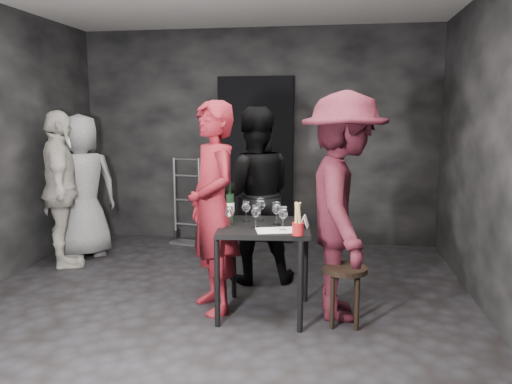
% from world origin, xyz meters
% --- Properties ---
extents(floor, '(4.50, 5.00, 0.02)m').
position_xyz_m(floor, '(0.00, 0.00, 0.00)').
color(floor, black).
rests_on(floor, ground).
extents(wall_back, '(4.50, 0.04, 2.70)m').
position_xyz_m(wall_back, '(0.00, 2.50, 1.35)').
color(wall_back, black).
rests_on(wall_back, ground).
extents(wall_right, '(0.04, 5.00, 2.70)m').
position_xyz_m(wall_right, '(2.25, 0.00, 1.35)').
color(wall_right, black).
rests_on(wall_right, ground).
extents(doorway, '(0.95, 0.10, 2.10)m').
position_xyz_m(doorway, '(0.00, 2.44, 1.05)').
color(doorway, black).
rests_on(doorway, ground).
extents(wallbox_upper, '(0.12, 0.06, 0.12)m').
position_xyz_m(wallbox_upper, '(0.85, 2.45, 1.45)').
color(wallbox_upper, '#B7B7B2').
rests_on(wallbox_upper, wall_back).
extents(wallbox_lower, '(0.10, 0.06, 0.14)m').
position_xyz_m(wallbox_lower, '(1.05, 2.45, 1.40)').
color(wallbox_lower, '#B7B7B2').
rests_on(wallbox_lower, wall_back).
extents(hand_truck, '(0.37, 0.32, 1.09)m').
position_xyz_m(hand_truck, '(-0.87, 2.25, 0.20)').
color(hand_truck, '#B2B2B7').
rests_on(hand_truck, floor).
extents(tasting_table, '(0.72, 0.72, 0.75)m').
position_xyz_m(tasting_table, '(0.44, 0.10, 0.65)').
color(tasting_table, black).
rests_on(tasting_table, floor).
extents(stool, '(0.34, 0.34, 0.47)m').
position_xyz_m(stool, '(1.10, -0.03, 0.37)').
color(stool, black).
rests_on(stool, floor).
extents(server_red, '(0.82, 0.89, 2.03)m').
position_xyz_m(server_red, '(0.01, 0.12, 1.02)').
color(server_red, maroon).
rests_on(server_red, floor).
extents(woman_black, '(1.04, 0.72, 1.94)m').
position_xyz_m(woman_black, '(0.22, 0.91, 0.97)').
color(woman_black, black).
rests_on(woman_black, floor).
extents(man_maroon, '(0.79, 1.47, 2.19)m').
position_xyz_m(man_maroon, '(1.07, 0.16, 1.10)').
color(man_maroon, '#3F121B').
rests_on(man_maroon, floor).
extents(bystander_cream, '(1.01, 1.22, 1.88)m').
position_xyz_m(bystander_cream, '(-1.88, 1.05, 0.94)').
color(bystander_cream, beige).
rests_on(bystander_cream, floor).
extents(bystander_grey, '(0.97, 0.95, 1.79)m').
position_xyz_m(bystander_grey, '(-1.85, 1.43, 0.90)').
color(bystander_grey, slate).
rests_on(bystander_grey, floor).
extents(tasting_mat, '(0.35, 0.28, 0.00)m').
position_xyz_m(tasting_mat, '(0.56, -0.09, 0.75)').
color(tasting_mat, white).
rests_on(tasting_mat, tasting_table).
extents(wine_glass_a, '(0.07, 0.07, 0.18)m').
position_xyz_m(wine_glass_a, '(0.18, -0.02, 0.84)').
color(wine_glass_a, white).
rests_on(wine_glass_a, tasting_table).
extents(wine_glass_b, '(0.09, 0.09, 0.19)m').
position_xyz_m(wine_glass_b, '(0.28, 0.19, 0.85)').
color(wine_glass_b, white).
rests_on(wine_glass_b, tasting_table).
extents(wine_glass_c, '(0.10, 0.10, 0.21)m').
position_xyz_m(wine_glass_c, '(0.39, 0.26, 0.85)').
color(wine_glass_c, white).
rests_on(wine_glass_c, tasting_table).
extents(wine_glass_d, '(0.08, 0.08, 0.20)m').
position_xyz_m(wine_glass_d, '(0.39, -0.03, 0.85)').
color(wine_glass_d, white).
rests_on(wine_glass_d, tasting_table).
extents(wine_glass_e, '(0.09, 0.09, 0.21)m').
position_xyz_m(wine_glass_e, '(0.61, -0.07, 0.85)').
color(wine_glass_e, white).
rests_on(wine_glass_e, tasting_table).
extents(wine_glass_f, '(0.08, 0.08, 0.21)m').
position_xyz_m(wine_glass_f, '(0.54, 0.10, 0.85)').
color(wine_glass_f, white).
rests_on(wine_glass_f, tasting_table).
extents(wine_bottle, '(0.08, 0.08, 0.34)m').
position_xyz_m(wine_bottle, '(0.15, 0.14, 0.88)').
color(wine_bottle, black).
rests_on(wine_bottle, tasting_table).
extents(breadstick_cup, '(0.09, 0.09, 0.27)m').
position_xyz_m(breadstick_cup, '(0.74, -0.21, 0.87)').
color(breadstick_cup, maroon).
rests_on(breadstick_cup, tasting_table).
extents(reserved_card, '(0.08, 0.13, 0.09)m').
position_xyz_m(reserved_card, '(0.75, 0.05, 0.80)').
color(reserved_card, white).
rests_on(reserved_card, tasting_table).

